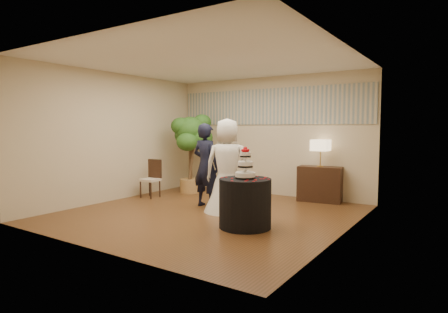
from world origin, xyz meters
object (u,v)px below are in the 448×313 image
Objects in this scene: groom at (206,165)px; ficus_tree at (191,153)px; cake_table at (245,203)px; table_lamp at (320,153)px; bride at (227,165)px; side_chair at (150,179)px; wedding_cake at (245,163)px; console at (320,184)px.

groom is 0.86× the size of ficus_tree.
ficus_tree reaches higher than cake_table.
cake_table is at bearing -96.01° from table_lamp.
cake_table is 2.81m from table_lamp.
bride reaches higher than side_chair.
wedding_cake is at bearing -96.01° from table_lamp.
wedding_cake is 2.81m from console.
bride is 1.93× the size of console.
wedding_cake is at bearing -103.31° from console.
ficus_tree is (-2.76, 2.06, 0.59)m from cake_table.
bride is at bearing -121.18° from table_lamp.
bride is 1.28m from cake_table.
table_lamp reaches higher than wedding_cake.
cake_table is (0.87, -0.81, -0.49)m from bride.
table_lamp reaches higher than side_chair.
side_chair is (-1.66, 0.10, -0.41)m from groom.
ficus_tree is (-1.90, 1.25, 0.10)m from bride.
side_chair is at bearing 161.72° from wedding_cake.
table_lamp is 3.86m from side_chair.
wedding_cake is (1.47, -0.94, 0.20)m from groom.
bride reaches higher than wedding_cake.
wedding_cake is 3.45m from ficus_tree.
bride is 2.12× the size of cake_table.
table_lamp is at bearing 22.78° from side_chair.
console is at bearing 0.00° from table_lamp.
bride is 3.48× the size of wedding_cake.
groom is at bearing 147.42° from cake_table.
console is (0.29, 2.72, -0.67)m from wedding_cake.
table_lamp is (0.29, 2.72, 0.66)m from cake_table.
groom is 0.95× the size of bride.
bride reaches higher than cake_table.
side_chair reaches higher than cake_table.
bride is 2.28m from console.
ficus_tree is 2.27× the size of side_chair.
ficus_tree reaches higher than groom.
table_lamp is 3.12m from ficus_tree.
cake_table is 0.96× the size of side_chair.
bride is (0.60, -0.13, 0.04)m from groom.
wedding_cake is (0.00, 0.00, 0.65)m from cake_table.
cake_table is at bearing -103.31° from console.
cake_table is 0.65m from wedding_cake.
bride is 2.28m from ficus_tree.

